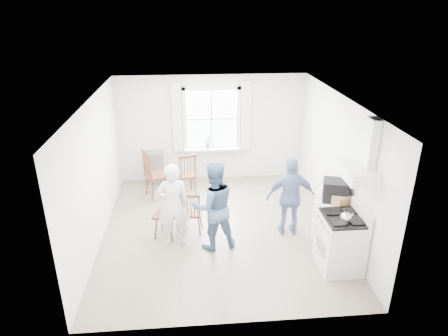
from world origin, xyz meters
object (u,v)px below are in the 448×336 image
windsor_chair_b (191,209)px  low_cabinet (330,222)px  gas_stove (341,242)px  stereo_stack (335,190)px  person_right (291,197)px  windsor_chair_c (171,208)px  windsor_chair_a (187,170)px  person_left (173,206)px  person_mid (214,206)px

windsor_chair_b → low_cabinet: bearing=-12.0°
gas_stove → stereo_stack: 0.92m
stereo_stack → person_right: size_ratio=0.33×
gas_stove → person_right: bearing=118.1°
windsor_chair_c → person_right: 2.25m
windsor_chair_a → person_left: person_left is taller
low_cabinet → windsor_chair_a: size_ratio=0.87×
gas_stove → person_right: 1.29m
gas_stove → windsor_chair_a: (-2.54, 2.89, 0.15)m
person_mid → windsor_chair_c: bearing=-39.9°
gas_stove → low_cabinet: bearing=84.3°
gas_stove → windsor_chair_b: size_ratio=1.27×
windsor_chair_a → person_left: 2.01m
windsor_chair_b → person_left: bearing=-133.9°
windsor_chair_b → person_mid: (0.40, -0.46, 0.29)m
stereo_stack → windsor_chair_a: stereo_stack is taller
gas_stove → person_mid: bearing=159.5°
stereo_stack → person_right: 0.85m
gas_stove → person_right: person_right is taller
windsor_chair_b → person_right: (1.87, -0.13, 0.24)m
windsor_chair_b → person_right: person_right is taller
gas_stove → person_left: size_ratio=0.69×
person_left → windsor_chair_c: bearing=-83.9°
windsor_chair_b → gas_stove: bearing=-26.7°
windsor_chair_b → windsor_chair_c: windsor_chair_c is taller
person_mid → low_cabinet: bearing=166.1°
stereo_stack → person_mid: (-2.15, 0.08, -0.26)m
windsor_chair_a → windsor_chair_b: bearing=-87.2°
person_mid → person_right: (1.47, 0.33, -0.05)m
person_mid → person_right: 1.51m
windsor_chair_c → person_right: bearing=-1.9°
gas_stove → windsor_chair_c: gas_stove is taller
windsor_chair_a → windsor_chair_b: (0.08, -1.65, -0.09)m
windsor_chair_b → stereo_stack: bearing=-12.1°
windsor_chair_b → person_mid: 0.68m
low_cabinet → person_left: bearing=176.0°
low_cabinet → windsor_chair_b: low_cabinet is taller
low_cabinet → person_mid: (-2.13, 0.07, 0.38)m
stereo_stack → person_left: bearing=175.8°
windsor_chair_c → person_left: 0.35m
gas_stove → person_mid: size_ratio=0.68×
gas_stove → low_cabinet: (0.07, 0.70, -0.03)m
person_left → windsor_chair_b: bearing=-138.7°
windsor_chair_b → windsor_chair_c: size_ratio=0.88×
stereo_stack → person_mid: person_mid is taller
person_right → stereo_stack: bearing=150.6°
low_cabinet → person_right: size_ratio=0.58×
windsor_chair_b → person_right: bearing=-4.0°
person_left → stereo_stack: bearing=170.9°
person_right → low_cabinet: bearing=150.6°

